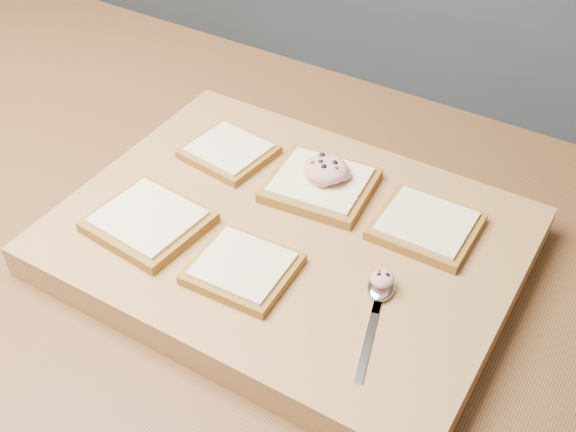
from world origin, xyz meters
name	(u,v)px	position (x,y,z in m)	size (l,w,h in m)	color
island_counter	(245,402)	(0.00, 0.00, 0.45)	(2.00, 0.80, 0.90)	slate
back_counter	(507,52)	(0.00, 1.43, 0.47)	(3.60, 0.62, 0.94)	slate
cutting_board	(288,241)	(0.11, -0.03, 0.92)	(0.55, 0.42, 0.04)	tan
bread_far_left	(229,151)	(-0.04, 0.06, 0.95)	(0.12, 0.11, 0.02)	olive
bread_far_center	(321,184)	(0.10, 0.06, 0.95)	(0.14, 0.13, 0.02)	olive
bread_far_right	(426,225)	(0.25, 0.06, 0.95)	(0.12, 0.11, 0.02)	olive
bread_near_left	(149,221)	(-0.04, -0.11, 0.95)	(0.14, 0.13, 0.02)	olive
bread_near_center	(243,268)	(0.10, -0.12, 0.95)	(0.12, 0.11, 0.02)	olive
tuna_salad_dollop	(326,169)	(0.11, 0.06, 0.98)	(0.06, 0.06, 0.03)	#DE9A8E
spoon	(379,294)	(0.25, -0.07, 0.95)	(0.06, 0.16, 0.01)	silver
spoon_salad	(382,278)	(0.25, -0.06, 0.96)	(0.03, 0.03, 0.02)	#DE9A8E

